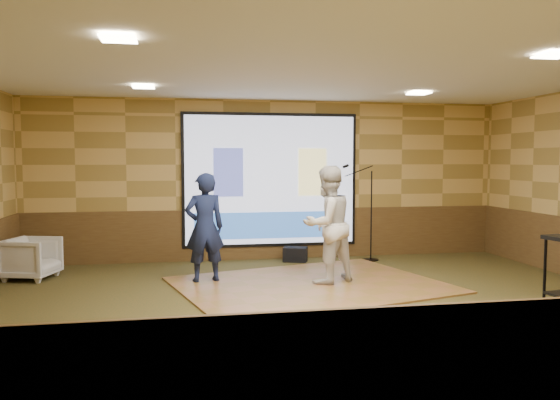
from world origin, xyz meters
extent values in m
plane|color=#2B3719|center=(0.00, 0.00, 0.00)|extent=(9.00, 9.00, 0.00)
cube|color=tan|center=(0.00, 3.50, 1.50)|extent=(9.00, 0.04, 3.00)
cube|color=tan|center=(0.00, -3.50, 1.50)|extent=(9.00, 0.04, 3.00)
cube|color=silver|center=(0.00, 0.00, 3.00)|extent=(9.00, 7.00, 0.04)
cube|color=#482F18|center=(0.00, 3.48, 0.47)|extent=(9.00, 0.04, 0.95)
cube|color=#482F18|center=(0.00, -3.48, 0.47)|extent=(9.00, 0.04, 0.95)
cube|color=black|center=(0.00, 3.45, 1.50)|extent=(3.32, 0.03, 2.52)
cube|color=silver|center=(0.00, 3.42, 1.50)|extent=(3.20, 0.02, 2.40)
cube|color=#454D98|center=(-0.80, 3.40, 1.65)|extent=(0.55, 0.01, 0.90)
cube|color=#DDD380|center=(0.80, 3.40, 1.65)|extent=(0.55, 0.01, 0.90)
cube|color=#2F5FB2|center=(0.00, 3.40, 0.65)|extent=(2.88, 0.01, 0.50)
cube|color=beige|center=(-2.20, 1.80, 2.97)|extent=(0.32, 0.32, 0.02)
cube|color=beige|center=(2.20, 1.80, 2.97)|extent=(0.32, 0.32, 0.02)
cube|color=beige|center=(-2.20, -1.50, 2.97)|extent=(0.32, 0.32, 0.02)
cube|color=beige|center=(2.20, -1.50, 2.97)|extent=(0.32, 0.32, 0.02)
cube|color=brown|center=(0.22, 1.12, 0.01)|extent=(4.41, 3.78, 0.03)
imported|color=#141D41|center=(-1.32, 1.62, 0.86)|extent=(0.66, 0.50, 1.66)
imported|color=silver|center=(0.50, 1.20, 0.91)|extent=(1.06, 0.98, 1.77)
cylinder|color=black|center=(2.79, -0.69, 0.46)|extent=(0.04, 0.04, 0.91)
cylinder|color=black|center=(1.82, 2.95, 0.01)|extent=(0.29, 0.29, 0.02)
cylinder|color=black|center=(1.82, 2.95, 0.84)|extent=(0.02, 0.02, 1.68)
cylinder|color=black|center=(1.57, 2.95, 1.68)|extent=(0.53, 0.02, 0.21)
cylinder|color=black|center=(1.32, 2.95, 1.77)|extent=(0.12, 0.05, 0.09)
imported|color=gray|center=(-4.00, 2.37, 0.33)|extent=(0.90, 0.88, 0.66)
cube|color=black|center=(0.40, 3.09, 0.13)|extent=(0.50, 0.42, 0.27)
camera|label=1|loc=(-1.65, -6.70, 1.87)|focal=35.00mm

